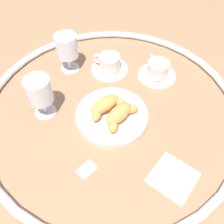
# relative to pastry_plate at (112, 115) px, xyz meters

# --- Properties ---
(ground_plane) EXTENTS (2.20, 2.20, 0.00)m
(ground_plane) POSITION_rel_pastry_plate_xyz_m (-0.02, -0.03, -0.01)
(ground_plane) COLOR #997551
(table_chrome_rim) EXTENTS (0.82, 0.82, 0.02)m
(table_chrome_rim) POSITION_rel_pastry_plate_xyz_m (-0.02, -0.03, -0.00)
(table_chrome_rim) COLOR silver
(table_chrome_rim) RESTS_ON ground_plane
(pastry_plate) EXTENTS (0.23, 0.23, 0.02)m
(pastry_plate) POSITION_rel_pastry_plate_xyz_m (0.00, 0.00, 0.00)
(pastry_plate) COLOR silver
(pastry_plate) RESTS_ON ground_plane
(croissant_large) EXTENTS (0.14, 0.07, 0.04)m
(croissant_large) POSITION_rel_pastry_plate_xyz_m (0.00, -0.02, 0.03)
(croissant_large) COLOR #D6994C
(croissant_large) RESTS_ON pastry_plate
(croissant_small) EXTENTS (0.14, 0.07, 0.04)m
(croissant_small) POSITION_rel_pastry_plate_xyz_m (-0.00, 0.03, 0.03)
(croissant_small) COLOR #D6994C
(croissant_small) RESTS_ON pastry_plate
(coffee_cup_near) EXTENTS (0.14, 0.14, 0.06)m
(coffee_cup_near) POSITION_rel_pastry_plate_xyz_m (-0.25, -0.03, 0.01)
(coffee_cup_near) COLOR silver
(coffee_cup_near) RESTS_ON ground_plane
(coffee_cup_far) EXTENTS (0.14, 0.14, 0.06)m
(coffee_cup_far) POSITION_rel_pastry_plate_xyz_m (-0.15, -0.17, 0.01)
(coffee_cup_far) COLOR silver
(coffee_cup_far) RESTS_ON ground_plane
(juice_glass_left) EXTENTS (0.08, 0.08, 0.14)m
(juice_glass_left) POSITION_rel_pastry_plate_xyz_m (-0.05, -0.28, 0.08)
(juice_glass_left) COLOR white
(juice_glass_left) RESTS_ON ground_plane
(juice_glass_right) EXTENTS (0.08, 0.08, 0.14)m
(juice_glass_right) POSITION_rel_pastry_plate_xyz_m (0.14, -0.16, 0.08)
(juice_glass_right) COLOR white
(juice_glass_right) RESTS_ON ground_plane
(sugar_packet) EXTENTS (0.05, 0.03, 0.01)m
(sugar_packet) POSITION_rel_pastry_plate_xyz_m (0.17, 0.08, -0.01)
(sugar_packet) COLOR white
(sugar_packet) RESTS_ON ground_plane
(folded_napkin) EXTENTS (0.12, 0.12, 0.01)m
(folded_napkin) POSITION_rel_pastry_plate_xyz_m (0.02, 0.26, -0.01)
(folded_napkin) COLOR silver
(folded_napkin) RESTS_ON ground_plane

